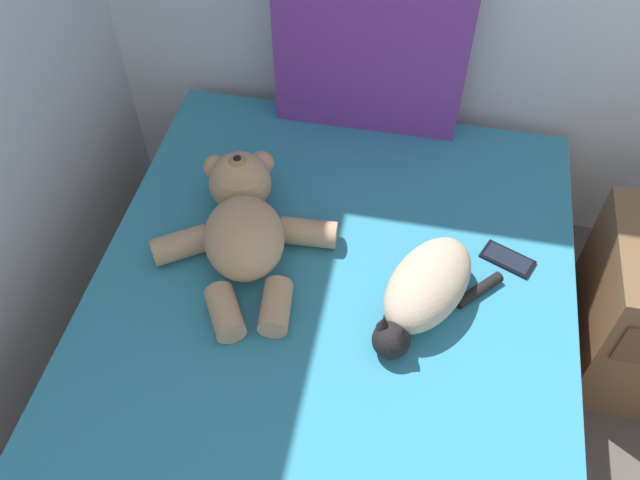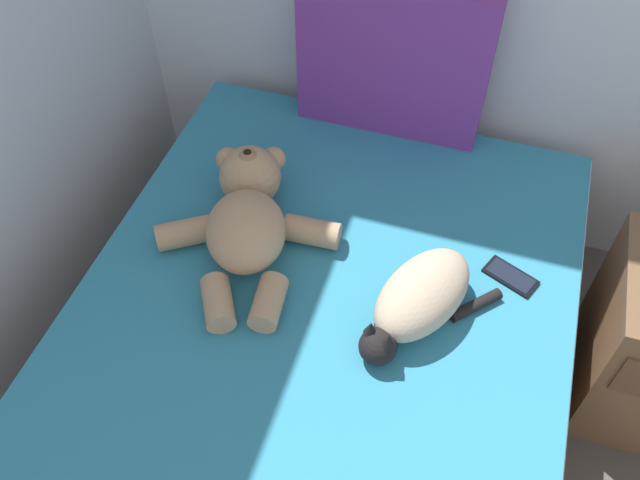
{
  "view_description": "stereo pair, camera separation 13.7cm",
  "coord_description": "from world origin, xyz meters",
  "px_view_note": "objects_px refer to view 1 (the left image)",
  "views": [
    {
      "loc": [
        1.14,
        2.54,
        2.06
      ],
      "look_at": [
        0.91,
        3.71,
        0.62
      ],
      "focal_mm": 37.89,
      "sensor_mm": 36.0,
      "label": 1
    },
    {
      "loc": [
        1.27,
        2.58,
        2.06
      ],
      "look_at": [
        0.91,
        3.71,
        0.62
      ],
      "focal_mm": 37.89,
      "sensor_mm": 36.0,
      "label": 2
    }
  ],
  "objects_px": {
    "cell_phone": "(508,259)",
    "cat": "(425,290)",
    "patterned_cushion": "(370,54)",
    "teddy_bear": "(243,223)",
    "bed": "(316,406)"
  },
  "relations": [
    {
      "from": "cell_phone",
      "to": "cat",
      "type": "bearing_deg",
      "value": -138.1
    },
    {
      "from": "cat",
      "to": "patterned_cushion",
      "type": "bearing_deg",
      "value": 109.86
    },
    {
      "from": "cat",
      "to": "teddy_bear",
      "type": "bearing_deg",
      "value": 166.99
    },
    {
      "from": "cell_phone",
      "to": "teddy_bear",
      "type": "bearing_deg",
      "value": -173.87
    },
    {
      "from": "patterned_cushion",
      "to": "cat",
      "type": "xyz_separation_m",
      "value": [
        0.27,
        -0.74,
        -0.19
      ]
    },
    {
      "from": "patterned_cushion",
      "to": "teddy_bear",
      "type": "distance_m",
      "value": 0.69
    },
    {
      "from": "teddy_bear",
      "to": "cell_phone",
      "type": "xyz_separation_m",
      "value": [
        0.76,
        0.08,
        -0.08
      ]
    },
    {
      "from": "patterned_cushion",
      "to": "teddy_bear",
      "type": "bearing_deg",
      "value": -113.09
    },
    {
      "from": "teddy_bear",
      "to": "cat",
      "type": "bearing_deg",
      "value": -13.01
    },
    {
      "from": "teddy_bear",
      "to": "cell_phone",
      "type": "relative_size",
      "value": 3.81
    },
    {
      "from": "cat",
      "to": "teddy_bear",
      "type": "xyz_separation_m",
      "value": [
        -0.53,
        0.12,
        0.01
      ]
    },
    {
      "from": "cat",
      "to": "cell_phone",
      "type": "height_order",
      "value": "cat"
    },
    {
      "from": "patterned_cushion",
      "to": "cat",
      "type": "bearing_deg",
      "value": -70.14
    },
    {
      "from": "bed",
      "to": "teddy_bear",
      "type": "distance_m",
      "value": 0.57
    },
    {
      "from": "bed",
      "to": "cat",
      "type": "height_order",
      "value": "cat"
    }
  ]
}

